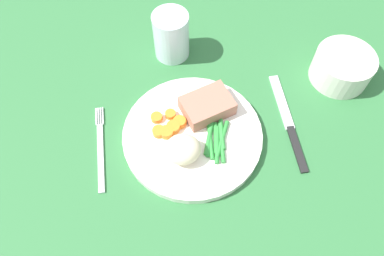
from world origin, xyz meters
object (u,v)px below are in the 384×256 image
Objects in this scene: dinner_plate at (192,133)px; water_glass at (171,38)px; knife at (289,123)px; salad_bowl at (343,66)px; fork at (100,148)px; meat_portion at (207,106)px.

water_glass reaches higher than dinner_plate.
water_glass reaches higher than knife.
dinner_plate reaches higher than knife.
dinner_plate is at bearing -86.85° from water_glass.
water_glass is at bearing 160.64° from salad_bowl.
dinner_plate is 16.13cm from fork.
knife is at bearing -4.11° from fork.
meat_portion is at bearing -74.63° from water_glass.
meat_portion is at bearing 167.27° from knife.
dinner_plate is 1.46× the size of fork.
salad_bowl reaches higher than fork.
meat_portion is 20.02cm from fork.
knife is at bearing -0.93° from dinner_plate.
water_glass is at bearing 48.98° from fork.
water_glass is (-1.09, 19.71, 3.28)cm from dinner_plate.
fork is 0.81× the size of knife.
salad_bowl is (31.10, -10.93, -0.87)cm from water_glass.
knife is 27.63cm from water_glass.
water_glass is at bearing 105.37° from meat_portion.
meat_portion reaches higher than knife.
water_glass reaches higher than meat_portion.
meat_portion is 0.52× the size of fork.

